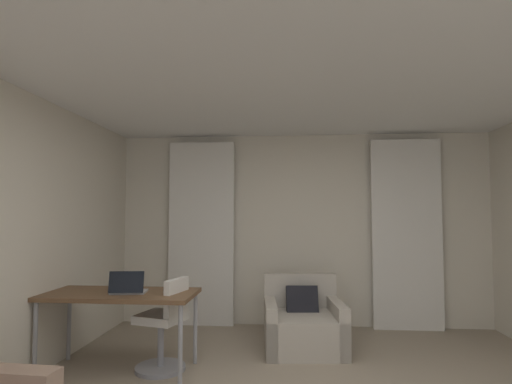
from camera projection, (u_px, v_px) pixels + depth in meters
The scene contains 8 objects.
wall_window at pixel (302, 229), 5.62m from camera, with size 5.12×0.06×2.60m.
ceiling at pixel (313, 42), 2.68m from camera, with size 5.12×6.12×0.06m, color white.
curtain_left_panel at pixel (201, 233), 5.60m from camera, with size 0.90×0.06×2.50m.
curtain_right_panel at pixel (407, 233), 5.37m from camera, with size 0.90×0.06×2.50m.
armchair at pixel (303, 325), 4.56m from camera, with size 0.93×0.92×0.79m.
desk at pixel (121, 299), 3.91m from camera, with size 1.43×0.67×0.75m.
desk_chair at pixel (164, 329), 3.92m from camera, with size 0.49×0.49×0.88m.
laptop at pixel (128, 289), 3.86m from camera, with size 0.35×0.29×0.22m.
Camera 1 is at (-0.16, -2.64, 1.49)m, focal length 28.60 mm.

